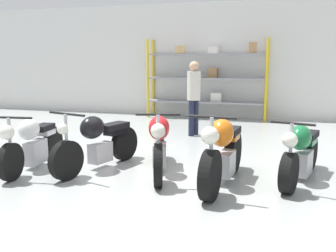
% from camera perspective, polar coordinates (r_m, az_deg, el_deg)
% --- Properties ---
extents(ground_plane, '(30.00, 30.00, 0.00)m').
position_cam_1_polar(ground_plane, '(6.18, -1.04, -7.03)').
color(ground_plane, '#9EA3A0').
extents(back_wall, '(30.00, 0.08, 3.60)m').
position_cam_1_polar(back_wall, '(12.08, 7.90, 9.85)').
color(back_wall, silver).
rests_on(back_wall, ground_plane).
extents(shelving_rack, '(3.73, 0.63, 2.46)m').
position_cam_1_polar(shelving_rack, '(11.78, 6.11, 7.59)').
color(shelving_rack, gold).
rests_on(shelving_rack, ground_plane).
extents(motorcycle_white, '(0.72, 1.98, 0.98)m').
position_cam_1_polar(motorcycle_white, '(6.68, -19.91, -2.39)').
color(motorcycle_white, black).
rests_on(motorcycle_white, ground_plane).
extents(motorcycle_black, '(0.88, 1.96, 1.03)m').
position_cam_1_polar(motorcycle_black, '(6.34, -10.62, -2.35)').
color(motorcycle_black, black).
rests_on(motorcycle_black, ground_plane).
extents(motorcycle_red, '(0.84, 2.02, 1.07)m').
position_cam_1_polar(motorcycle_red, '(6.05, -1.31, -2.57)').
color(motorcycle_red, black).
rests_on(motorcycle_red, ground_plane).
extents(motorcycle_orange, '(0.62, 2.07, 1.11)m').
position_cam_1_polar(motorcycle_orange, '(5.50, 8.35, -3.99)').
color(motorcycle_orange, black).
rests_on(motorcycle_orange, ground_plane).
extents(motorcycle_green, '(0.80, 1.91, 0.99)m').
position_cam_1_polar(motorcycle_green, '(6.02, 19.59, -3.84)').
color(motorcycle_green, black).
rests_on(motorcycle_green, ground_plane).
extents(person_browsing, '(0.43, 0.43, 1.78)m').
position_cam_1_polar(person_browsing, '(9.01, 3.96, 5.19)').
color(person_browsing, '#1E2338').
rests_on(person_browsing, ground_plane).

